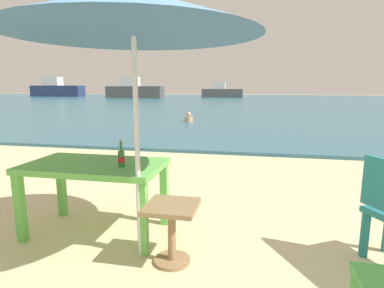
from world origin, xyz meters
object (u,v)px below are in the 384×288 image
Objects in this scene: swimmer_person at (189,118)px; boat_barge at (134,90)px; side_table_wood at (172,225)px; beer_bottle_amber at (121,157)px; boat_cargo_ship at (222,92)px; patio_umbrella at (133,13)px; boat_sailboat at (57,89)px; picnic_table_green at (95,173)px.

swimmer_person is 0.06× the size of boat_barge.
side_table_wood is at bearing -67.71° from boat_barge.
boat_barge reaches higher than side_table_wood.
beer_bottle_amber is 10.10m from swimmer_person.
boat_barge is at bearing -157.72° from boat_cargo_ship.
patio_umbrella is 38.42m from boat_barge.
swimmer_person is at bearing 99.72° from patio_umbrella.
boat_sailboat is (-27.53, 38.92, -1.04)m from patio_umbrella.
patio_umbrella is 0.30× the size of boat_sailboat.
side_table_wood is at bearing -23.62° from picnic_table_green.
boat_sailboat reaches higher than patio_umbrella.
beer_bottle_amber is at bearing 150.75° from side_table_wood.
swimmer_person is at bearing -86.40° from boat_cargo_ship.
boat_barge is (-14.63, 35.68, 0.67)m from side_table_wood.
boat_barge is 11.55m from boat_cargo_ship.
boat_barge is at bearing 111.65° from beer_bottle_amber.
boat_barge reaches higher than patio_umbrella.
picnic_table_green is 0.26× the size of boat_cargo_ship.
boat_cargo_ship is (-3.94, 40.06, 0.43)m from side_table_wood.
side_table_wood is 10.52m from swimmer_person.
boat_barge is (-14.03, 35.34, 0.17)m from beer_bottle_amber.
side_table_wood is 40.25m from boat_cargo_ship.
swimmer_person is (-1.76, 10.27, -1.88)m from patio_umbrella.
beer_bottle_amber reaches higher than swimmer_person.
boat_barge reaches higher than swimmer_person.
boat_barge is at bearing 111.22° from picnic_table_green.
beer_bottle_amber is 0.65× the size of swimmer_person.
boat_cargo_ship reaches higher than beer_bottle_amber.
swimmer_person is 0.05× the size of boat_sailboat.
picnic_table_green is 39.77m from boat_cargo_ship.
beer_bottle_amber is 0.85m from side_table_wood.
side_table_wood is at bearing -84.38° from boat_cargo_ship.
swimmer_person is at bearing 96.58° from picnic_table_green.
picnic_table_green is at bearing -85.66° from boat_cargo_ship.
swimmer_person is at bearing -48.03° from boat_sailboat.
boat_sailboat is at bearing 124.92° from picnic_table_green.
patio_umbrella is at bearing -45.65° from beer_bottle_amber.
patio_umbrella reaches higher than side_table_wood.
boat_barge is 0.94× the size of boat_sailboat.
patio_umbrella is at bearing -84.82° from boat_cargo_ship.
beer_bottle_amber reaches higher than side_table_wood.
side_table_wood is at bearing -8.05° from patio_umbrella.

